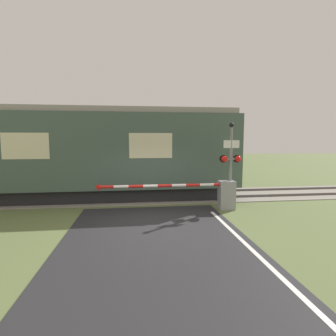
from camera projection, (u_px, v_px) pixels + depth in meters
ground_plane at (152, 223)px, 8.47m from camera, size 80.00×80.00×0.00m
track_bed at (147, 196)px, 12.37m from camera, size 36.00×3.20×0.13m
train at (39, 154)px, 11.56m from camera, size 17.72×2.77×4.06m
crossing_barrier at (216, 193)px, 10.09m from camera, size 5.23×0.44×1.11m
signal_post at (231, 160)px, 10.12m from camera, size 0.85×0.26×3.35m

